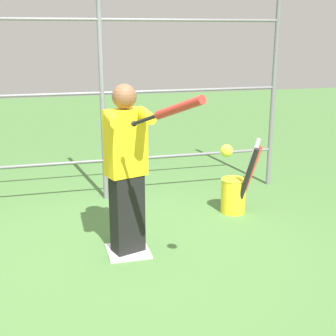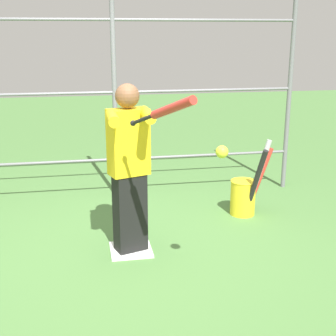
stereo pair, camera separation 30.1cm
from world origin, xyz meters
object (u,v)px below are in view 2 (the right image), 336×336
at_px(batter, 129,165).
at_px(softball_in_flight, 222,152).
at_px(bat_bucket, 246,194).
at_px(baseball_bat_swinging, 167,110).

bearing_deg(batter, softball_in_flight, 122.39).
bearing_deg(batter, bat_bucket, -152.89).
height_order(batter, softball_in_flight, batter).
bearing_deg(baseball_bat_swinging, softball_in_flight, 171.38).
distance_m(softball_in_flight, bat_bucket, 2.09).
xyz_separation_m(softball_in_flight, bat_bucket, (-0.83, -1.67, -0.95)).
bearing_deg(bat_bucket, baseball_bat_swinging, 52.67).
relative_size(baseball_bat_swinging, bat_bucket, 0.89).
relative_size(batter, baseball_bat_swinging, 2.03).
bearing_deg(batter, baseball_bat_swinging, 102.51).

